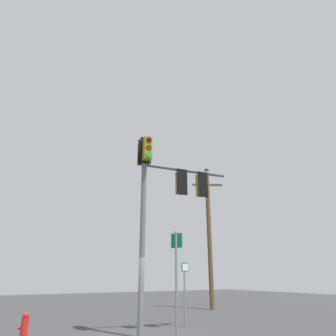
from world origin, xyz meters
The scene contains 5 objects.
signal_mast_assembly centered at (-1.13, -0.85, 5.03)m, with size 3.80×1.04×7.02m.
utility_pole_wooden centered at (-8.24, -6.88, 4.55)m, with size 1.83×1.07×8.85m.
route_sign_primary centered at (-0.40, 1.30, 1.92)m, with size 0.21×0.32×3.15m.
fire_hydrant centered at (2.89, -2.39, 0.40)m, with size 0.30×0.24×0.81m.
route_sign_secondary centered at (-2.95, -2.03, 1.50)m, with size 0.37×0.12×2.44m.
Camera 1 is at (4.81, 9.33, 1.88)m, focal length 33.94 mm.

